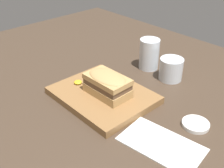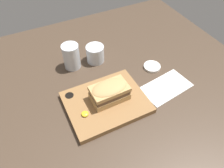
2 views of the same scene
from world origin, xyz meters
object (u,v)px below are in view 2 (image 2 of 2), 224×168
Objects in this scene: sandwich at (109,92)px; wine_glass at (95,54)px; condiment_dish at (152,67)px; napkin at (166,87)px; serving_board at (106,102)px; water_glass at (72,58)px.

sandwich reaches higher than wine_glass.
sandwich is 1.87× the size of condiment_dish.
wine_glass is 0.37× the size of napkin.
serving_board is 27.09cm from napkin.
serving_board is 3.68× the size of wine_glass.
wine_glass is at bearing 142.55° from condiment_dish.
water_glass is 11.36cm from wine_glass.
serving_board is 27.90cm from water_glass.
water_glass is at bearing 175.59° from wine_glass.
sandwich is 0.64× the size of napkin.
sandwich reaches higher than napkin.
serving_board is 2.13× the size of sandwich.
condiment_dish is (32.70, -17.31, -4.55)cm from water_glass.
sandwich is at bearing -160.15° from condiment_dish.
wine_glass is at bearing 74.98° from serving_board.
wine_glass is 1.08× the size of condiment_dish.
water_glass is 43.81cm from napkin.
napkin is 13.36cm from condiment_dish.
water_glass is at bearing 135.41° from napkin.
serving_board is 3.98× the size of condiment_dish.
napkin is at bearing -44.59° from water_glass.
napkin is (31.00, -30.56, -4.90)cm from water_glass.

